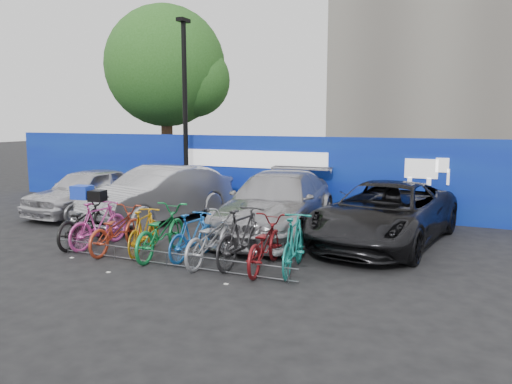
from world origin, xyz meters
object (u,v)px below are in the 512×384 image
Objects in this scene: car_3 at (385,213)px; bike_2 at (116,230)px; bike_8 at (264,244)px; bike_9 at (294,243)px; bike_rack at (166,258)px; bike_1 at (99,224)px; bike_4 at (161,232)px; car_0 at (88,191)px; tree at (170,69)px; car_2 at (277,203)px; car_1 at (159,194)px; bike_6 at (211,238)px; lamppost at (185,109)px; bike_5 at (193,236)px; bike_7 at (242,236)px; bike_3 at (144,231)px; bike_0 at (84,222)px.

bike_2 is (-5.36, -3.14, -0.23)m from car_3.
bike_8 is 1.05× the size of bike_9.
bike_rack is at bearing 12.05° from bike_8.
bike_4 reaches higher than bike_1.
bike_8 is at bearing -19.81° from car_0.
tree is 14.32m from bike_9.
bike_rack is at bearing -108.79° from car_2.
car_1 reaches higher than bike_6.
car_3 reaches higher than bike_rack.
bike_9 is at bearing -175.71° from bike_1.
tree is at bearing 127.51° from lamppost.
car_1 reaches higher than bike_8.
bike_rack is at bearing 39.71° from bike_6.
tree reaches higher than bike_5.
bike_6 is at bearing -54.20° from lamppost.
bike_1 is 4.18m from bike_8.
car_2 is (0.96, 3.65, 0.62)m from bike_rack.
car_0 is at bearing -19.77° from bike_7.
bike_1 is 0.90× the size of bike_7.
bike_4 is at bearing -29.36° from car_0.
lamppost is at bearing -51.83° from bike_8.
bike_7 is (6.78, -3.08, -0.12)m from car_0.
bike_rack is 2.59m from bike_9.
bike_4 is (-1.48, -3.07, -0.24)m from car_2.
car_1 is at bearing -37.99° from bike_9.
tree is 13.55m from bike_rack.
bike_3 is at bearing -127.18° from car_2.
bike_1 is at bearing -70.54° from car_1.
bike_3 is 0.49m from bike_4.
bike_3 is 1.21m from bike_5.
bike_4 is (2.25, -0.14, 0.00)m from bike_0.
bike_6 is 1.06× the size of bike_9.
bike_4 is (0.48, -0.06, 0.05)m from bike_3.
bike_0 is 1.16× the size of bike_1.
bike_4 is (1.14, 0.06, 0.05)m from bike_2.
bike_9 reaches higher than bike_0.
car_0 reaches higher than bike_5.
car_1 is 0.92× the size of car_3.
car_1 is at bearing -77.93° from bike_1.
car_3 reaches higher than bike_1.
bike_4 is at bearing 13.65° from bike_5.
car_3 is 7.11m from bike_0.
lamppost is 2.94× the size of bike_4.
car_1 is (4.06, -6.94, -4.27)m from tree.
lamppost reaches higher than bike_0.
bike_7 is at bearing -8.31° from bike_9.
car_2 reaches higher than bike_0.
lamppost is 7.49m from bike_7.
bike_rack is at bearing 31.67° from bike_7.
bike_rack is 2.82× the size of bike_6.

